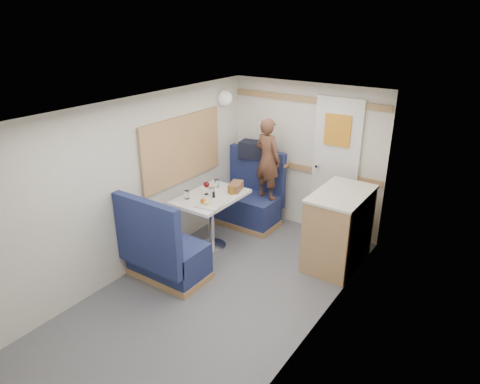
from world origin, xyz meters
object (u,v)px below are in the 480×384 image
Objects in this scene: orange_fruit at (203,201)px; bread_loaf at (236,187)px; dome_light at (225,98)px; beer_glass at (232,190)px; galley_counter at (339,228)px; wine_glass at (206,185)px; person at (268,159)px; bench_near at (164,255)px; tray at (212,203)px; bench_far at (249,203)px; tumbler_mid at (217,183)px; tumbler_right at (212,192)px; salt_grinder at (215,188)px; pepper_grinder at (214,196)px; tumbler_left at (187,195)px; cheese_block at (206,203)px; dinette_table at (211,207)px; duffel_bag at (257,150)px.

orange_fruit is 0.27× the size of bread_loaf.
dome_light is 1.97× the size of beer_glass.
galley_counter reaches higher than wine_glass.
wine_glass is at bearing -160.56° from galley_counter.
person is 0.74m from beer_glass.
bench_near reaches higher than galley_counter.
orange_fruit reaches higher than tray.
wine_glass is at bearing -94.66° from bench_far.
tumbler_mid is 0.27m from bread_loaf.
tumbler_right is at bearing -64.13° from dome_light.
person is 0.97m from tumbler_right.
bread_loaf is at bearing 53.87° from wine_glass.
tumbler_mid is 1.14× the size of salt_grinder.
pepper_grinder is (0.09, 0.81, 0.47)m from bench_near.
beer_glass is at bearing 85.39° from tray.
wine_glass is 1.64× the size of tumbler_left.
tumbler_left is at bearing -112.01° from salt_grinder.
cheese_block is at bearing -148.67° from galley_counter.
tumbler_right is (0.03, -0.02, 0.21)m from dinette_table.
dinette_table is 0.22m from tumbler_right.
tray is (-0.12, -1.07, -0.27)m from person.
bench_near is at bearing -99.99° from beer_glass.
bread_loaf is (0.16, -0.55, 0.47)m from bench_far.
tumbler_mid is (0.07, 0.50, -0.00)m from tumbler_left.
dome_light reaches higher than duffel_bag.
cheese_block is 0.44m from salt_grinder.
beer_glass is (0.09, 0.46, -0.00)m from orange_fruit.
tray is at bearing 54.37° from orange_fruit.
duffel_bag is at bearing 93.13° from tumbler_right.
dinette_table is 1.51m from dome_light.
person is 4.43× the size of bread_loaf.
dome_light is 1.17m from tumbler_mid.
bench_far is at bearing 96.95° from cheese_block.
wine_glass is 0.67× the size of bread_loaf.
galley_counter reaches higher than tumbler_right.
duffel_bag reaches higher than wine_glass.
person reaches higher than bread_loaf.
beer_glass is (0.15, 0.21, -0.01)m from tumbler_right.
tumbler_mid is at bearing 99.52° from wine_glass.
tumbler_left is (-0.28, 0.04, -0.00)m from orange_fruit.
cheese_block is at bearing 77.22° from bench_near.
tumbler_mid reaches higher than orange_fruit.
galley_counter is at bearing 30.70° from orange_fruit.
orange_fruit is 0.76× the size of salt_grinder.
orange_fruit is at bearing -125.63° from tray.
cheese_block is 0.45m from beer_glass.
tray is at bearing 8.11° from tumbler_left.
salt_grinder is at bearing 122.61° from pepper_grinder.
dome_light reaches higher than bench_far.
wine_glass is at bearing 140.28° from tray.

